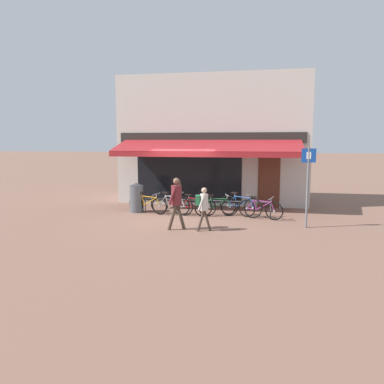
# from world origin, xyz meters

# --- Properties ---
(ground_plane) EXTENTS (160.00, 160.00, 0.00)m
(ground_plane) POSITION_xyz_m (0.00, 0.00, 0.00)
(ground_plane) COLOR brown
(shop_front) EXTENTS (8.38, 4.87, 5.64)m
(shop_front) POSITION_xyz_m (0.79, 4.27, 2.81)
(shop_front) COLOR beige
(shop_front) RESTS_ON ground_plane
(bike_rack_rail) EXTENTS (4.90, 0.04, 0.57)m
(bike_rack_rail) POSITION_xyz_m (0.98, 0.69, 0.49)
(bike_rack_rail) COLOR #47494F
(bike_rack_rail) RESTS_ON ground_plane
(bicycle_orange) EXTENTS (1.71, 0.73, 0.81)m
(bicycle_orange) POSITION_xyz_m (-1.29, 0.55, 0.36)
(bicycle_orange) COLOR black
(bicycle_orange) RESTS_ON ground_plane
(bicycle_silver) EXTENTS (1.73, 0.54, 0.87)m
(bicycle_silver) POSITION_xyz_m (-0.31, 0.46, 0.39)
(bicycle_silver) COLOR black
(bicycle_silver) RESTS_ON ground_plane
(bicycle_red) EXTENTS (1.66, 0.52, 0.83)m
(bicycle_red) POSITION_xyz_m (0.57, 0.46, 0.36)
(bicycle_red) COLOR black
(bicycle_red) RESTS_ON ground_plane
(bicycle_green) EXTENTS (1.59, 0.69, 0.81)m
(bicycle_green) POSITION_xyz_m (1.41, 0.49, 0.36)
(bicycle_green) COLOR black
(bicycle_green) RESTS_ON ground_plane
(bicycle_blue) EXTENTS (1.65, 0.87, 0.88)m
(bicycle_blue) POSITION_xyz_m (2.27, 0.66, 0.40)
(bicycle_blue) COLOR black
(bicycle_blue) RESTS_ON ground_plane
(bicycle_purple) EXTENTS (1.63, 0.78, 0.82)m
(bicycle_purple) POSITION_xyz_m (3.00, 0.37, 0.36)
(bicycle_purple) COLOR black
(bicycle_purple) RESTS_ON ground_plane
(pedestrian_adult) EXTENTS (0.56, 0.55, 1.65)m
(pedestrian_adult) POSITION_xyz_m (0.44, -1.83, 1.02)
(pedestrian_adult) COLOR #47382D
(pedestrian_adult) RESTS_ON ground_plane
(pedestrian_child) EXTENTS (0.50, 0.45, 1.37)m
(pedestrian_child) POSITION_xyz_m (1.29, -1.84, 0.86)
(pedestrian_child) COLOR #47382D
(pedestrian_child) RESTS_ON ground_plane
(litter_bin) EXTENTS (0.55, 0.55, 1.16)m
(litter_bin) POSITION_xyz_m (-1.79, 0.74, 0.58)
(litter_bin) COLOR #515459
(litter_bin) RESTS_ON ground_plane
(parking_sign) EXTENTS (0.44, 0.07, 2.60)m
(parking_sign) POSITION_xyz_m (4.48, -0.79, 1.59)
(parking_sign) COLOR slate
(parking_sign) RESTS_ON ground_plane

